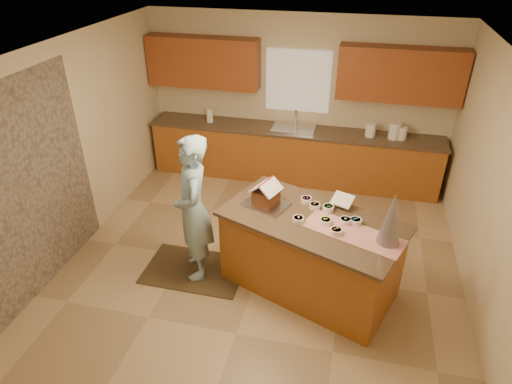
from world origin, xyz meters
TOP-DOWN VIEW (x-y plane):
  - floor at (0.00, 0.00)m, footprint 5.50×5.50m
  - ceiling at (0.00, 0.00)m, footprint 5.50×5.50m
  - wall_back at (0.00, 2.75)m, footprint 5.50×5.50m
  - wall_front at (0.00, -2.75)m, footprint 5.50×5.50m
  - wall_left at (-2.50, 0.00)m, footprint 5.50×5.50m
  - wall_right at (2.50, 0.00)m, footprint 5.50×5.50m
  - stone_accent at (-2.48, -0.80)m, footprint 0.00×2.50m
  - window_curtain at (0.00, 2.72)m, footprint 1.05×0.03m
  - back_counter_base at (0.00, 2.45)m, footprint 4.80×0.60m
  - back_counter_top at (0.00, 2.45)m, footprint 4.85×0.63m
  - upper_cabinet_left at (-1.55, 2.57)m, footprint 1.85×0.35m
  - upper_cabinet_right at (1.55, 2.57)m, footprint 1.85×0.35m
  - sink at (0.00, 2.45)m, footprint 0.70×0.45m
  - faucet at (0.00, 2.63)m, footprint 0.03×0.03m
  - island_base at (0.65, -0.20)m, footprint 2.15×1.60m
  - island_top at (0.65, -0.20)m, footprint 2.26×1.71m
  - table_runner at (1.10, -0.38)m, footprint 1.14×0.75m
  - baking_tray at (0.08, -0.04)m, footprint 0.59×0.52m
  - cookbook at (0.94, 0.12)m, footprint 0.29×0.26m
  - tinsel_tree at (1.45, -0.46)m, footprint 0.31×0.31m
  - rug at (-0.80, -0.25)m, footprint 1.25×0.82m
  - boy at (-0.75, -0.25)m, footprint 0.67×0.79m
  - canister_a at (1.23, 2.45)m, footprint 0.16×0.16m
  - canister_b at (1.59, 2.45)m, footprint 0.18×0.18m
  - canister_c at (1.72, 2.45)m, footprint 0.14×0.14m
  - paper_towel at (-1.45, 2.45)m, footprint 0.11×0.11m
  - gingerbread_house at (0.08, -0.04)m, footprint 0.38×0.39m
  - candy_bowls at (0.79, -0.15)m, footprint 0.75×0.69m

SIDE VIEW (x-z plane):
  - floor at x=0.00m, z-range 0.00..0.00m
  - rug at x=-0.80m, z-range 0.00..0.01m
  - back_counter_base at x=0.00m, z-range 0.00..0.88m
  - island_base at x=0.65m, z-range 0.00..0.94m
  - sink at x=0.00m, z-range 0.83..0.95m
  - back_counter_top at x=0.00m, z-range 0.88..0.92m
  - boy at x=-0.75m, z-range 0.01..1.86m
  - island_top at x=0.65m, z-range 0.94..0.99m
  - table_runner at x=1.10m, z-range 0.99..0.99m
  - baking_tray at x=0.08m, z-range 0.99..1.01m
  - candy_bowls at x=0.79m, z-range 0.99..1.05m
  - canister_c at x=1.72m, z-range 0.92..1.12m
  - canister_a at x=1.23m, z-range 0.92..1.14m
  - paper_towel at x=-1.45m, z-range 0.92..1.16m
  - canister_b at x=1.59m, z-range 0.92..1.18m
  - faucet at x=0.00m, z-range 0.92..1.20m
  - cookbook at x=0.94m, z-range 1.03..1.13m
  - gingerbread_house at x=0.08m, z-range 0.98..1.28m
  - stone_accent at x=-2.48m, z-range 0.00..2.50m
  - tinsel_tree at x=1.45m, z-range 0.99..1.58m
  - wall_back at x=0.00m, z-range 1.35..1.35m
  - wall_front at x=0.00m, z-range 1.35..1.35m
  - wall_left at x=-2.50m, z-range 1.35..1.35m
  - wall_right at x=2.50m, z-range 1.35..1.35m
  - window_curtain at x=0.00m, z-range 1.15..2.15m
  - upper_cabinet_left at x=-1.55m, z-range 1.50..2.30m
  - upper_cabinet_right at x=1.55m, z-range 1.50..2.30m
  - ceiling at x=0.00m, z-range 2.70..2.70m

